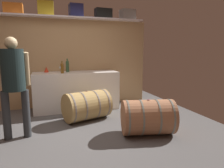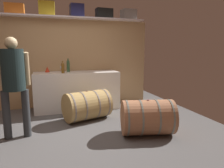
% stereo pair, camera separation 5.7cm
% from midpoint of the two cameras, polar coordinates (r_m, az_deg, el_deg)
% --- Properties ---
extents(ground_plane, '(5.62, 7.30, 0.02)m').
position_cam_midpoint_polar(ground_plane, '(4.00, -11.88, -11.54)').
color(ground_plane, '#525050').
extents(back_wall_panel, '(4.42, 0.10, 2.14)m').
position_cam_midpoint_polar(back_wall_panel, '(5.29, -14.08, 5.51)').
color(back_wall_panel, tan).
rests_on(back_wall_panel, ground).
extents(high_shelf_board, '(4.06, 0.40, 0.03)m').
position_cam_midpoint_polar(high_shelf_board, '(5.18, -14.46, 17.49)').
color(high_shelf_board, silver).
rests_on(high_shelf_board, back_wall_panel).
extents(toolcase_orange, '(0.39, 0.21, 0.23)m').
position_cam_midpoint_polar(toolcase_orange, '(5.23, -26.02, 18.25)').
color(toolcase_orange, orange).
rests_on(toolcase_orange, high_shelf_board).
extents(toolcase_yellow, '(0.36, 0.21, 0.32)m').
position_cam_midpoint_polar(toolcase_yellow, '(5.20, -18.23, 19.30)').
color(toolcase_yellow, yellow).
rests_on(toolcase_yellow, high_shelf_board).
extents(toolcase_navy, '(0.32, 0.29, 0.30)m').
position_cam_midpoint_polar(toolcase_navy, '(5.24, -10.32, 19.37)').
color(toolcase_navy, navy).
rests_on(toolcase_navy, high_shelf_board).
extents(toolcase_black, '(0.42, 0.25, 0.24)m').
position_cam_midpoint_polar(toolcase_black, '(5.37, -2.76, 18.94)').
color(toolcase_black, black).
rests_on(toolcase_black, high_shelf_board).
extents(toolcase_grey, '(0.37, 0.31, 0.25)m').
position_cam_midpoint_polar(toolcase_grey, '(5.58, 3.99, 18.63)').
color(toolcase_grey, gray).
rests_on(toolcase_grey, high_shelf_board).
extents(work_cabinet, '(1.96, 0.68, 0.89)m').
position_cam_midpoint_polar(work_cabinet, '(5.00, -10.17, -1.81)').
color(work_cabinet, white).
rests_on(work_cabinet, ground).
extents(wine_bottle_green, '(0.08, 0.08, 0.31)m').
position_cam_midpoint_polar(wine_bottle_green, '(5.01, -12.60, 4.97)').
color(wine_bottle_green, '#355434').
rests_on(wine_bottle_green, work_cabinet).
extents(wine_bottle_amber, '(0.07, 0.07, 0.27)m').
position_cam_midpoint_polar(wine_bottle_amber, '(4.71, -14.00, 4.39)').
color(wine_bottle_amber, brown).
rests_on(wine_bottle_amber, work_cabinet).
extents(wine_glass, '(0.09, 0.09, 0.15)m').
position_cam_midpoint_polar(wine_glass, '(5.04, -14.23, 4.42)').
color(wine_glass, white).
rests_on(wine_glass, work_cabinet).
extents(red_funnel, '(0.11, 0.11, 0.13)m').
position_cam_midpoint_polar(red_funnel, '(5.05, -18.08, 3.84)').
color(red_funnel, red).
rests_on(red_funnel, work_cabinet).
extents(wine_barrel_near, '(0.95, 0.75, 0.60)m').
position_cam_midpoint_polar(wine_barrel_near, '(3.54, 9.47, -9.04)').
color(wine_barrel_near, '#A36946').
rests_on(wine_barrel_near, ground).
extents(wine_barrel_far, '(1.02, 0.82, 0.60)m').
position_cam_midpoint_polar(wine_barrel_far, '(4.23, -7.37, -5.91)').
color(wine_barrel_far, tan).
rests_on(wine_barrel_far, ground).
extents(winemaker_pouring, '(0.48, 0.39, 1.61)m').
position_cam_midpoint_polar(winemaker_pouring, '(3.54, -26.06, 1.61)').
color(winemaker_pouring, '#2E3134').
rests_on(winemaker_pouring, ground).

